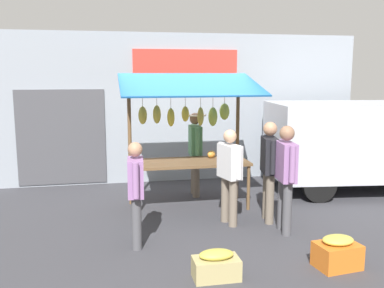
{
  "coord_description": "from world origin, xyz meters",
  "views": [
    {
      "loc": [
        1.48,
        7.72,
        2.48
      ],
      "look_at": [
        0.0,
        0.3,
        1.25
      ],
      "focal_mm": 40.34,
      "sensor_mm": 36.0,
      "label": 1
    }
  ],
  "objects_px": {
    "produce_crate_near": "(337,253)",
    "shopper_in_grey_tee": "(230,170)",
    "vendor_with_sunhat": "(195,147)",
    "shopper_in_striped_shirt": "(286,171)",
    "shopper_with_ponytail": "(269,164)",
    "parked_van": "(367,138)",
    "shopper_with_shopping_bag": "(136,188)",
    "produce_crate_side": "(216,265)",
    "market_stall": "(190,125)"
  },
  "relations": [
    {
      "from": "market_stall",
      "to": "parked_van",
      "type": "bearing_deg",
      "value": -173.9
    },
    {
      "from": "market_stall",
      "to": "shopper_in_striped_shirt",
      "type": "xyz_separation_m",
      "value": [
        -1.19,
        1.65,
        -0.56
      ]
    },
    {
      "from": "market_stall",
      "to": "produce_crate_near",
      "type": "bearing_deg",
      "value": 114.47
    },
    {
      "from": "shopper_in_grey_tee",
      "to": "produce_crate_near",
      "type": "xyz_separation_m",
      "value": [
        -0.91,
        1.87,
        -0.72
      ]
    },
    {
      "from": "shopper_in_striped_shirt",
      "to": "parked_van",
      "type": "xyz_separation_m",
      "value": [
        -2.75,
        -2.07,
        0.13
      ]
    },
    {
      "from": "market_stall",
      "to": "vendor_with_sunhat",
      "type": "bearing_deg",
      "value": -109.26
    },
    {
      "from": "shopper_in_grey_tee",
      "to": "produce_crate_side",
      "type": "height_order",
      "value": "shopper_in_grey_tee"
    },
    {
      "from": "produce_crate_side",
      "to": "shopper_in_grey_tee",
      "type": "bearing_deg",
      "value": -110.62
    },
    {
      "from": "market_stall",
      "to": "produce_crate_near",
      "type": "relative_size",
      "value": 4.23
    },
    {
      "from": "parked_van",
      "to": "vendor_with_sunhat",
      "type": "bearing_deg",
      "value": 2.4
    },
    {
      "from": "shopper_in_grey_tee",
      "to": "parked_van",
      "type": "height_order",
      "value": "parked_van"
    },
    {
      "from": "market_stall",
      "to": "shopper_in_striped_shirt",
      "type": "relative_size",
      "value": 1.47
    },
    {
      "from": "shopper_with_ponytail",
      "to": "parked_van",
      "type": "xyz_separation_m",
      "value": [
        -2.81,
        -1.52,
        0.13
      ]
    },
    {
      "from": "shopper_in_grey_tee",
      "to": "shopper_in_striped_shirt",
      "type": "bearing_deg",
      "value": -139.69
    },
    {
      "from": "shopper_with_shopping_bag",
      "to": "shopper_in_grey_tee",
      "type": "bearing_deg",
      "value": -63.9
    },
    {
      "from": "produce_crate_near",
      "to": "shopper_with_shopping_bag",
      "type": "bearing_deg",
      "value": -26.23
    },
    {
      "from": "shopper_in_striped_shirt",
      "to": "produce_crate_near",
      "type": "distance_m",
      "value": 1.56
    },
    {
      "from": "shopper_in_grey_tee",
      "to": "produce_crate_near",
      "type": "distance_m",
      "value": 2.2
    },
    {
      "from": "market_stall",
      "to": "vendor_with_sunhat",
      "type": "xyz_separation_m",
      "value": [
        -0.24,
        -0.69,
        -0.53
      ]
    },
    {
      "from": "vendor_with_sunhat",
      "to": "shopper_in_striped_shirt",
      "type": "height_order",
      "value": "vendor_with_sunhat"
    },
    {
      "from": "shopper_with_ponytail",
      "to": "shopper_with_shopping_bag",
      "type": "bearing_deg",
      "value": 116.75
    },
    {
      "from": "shopper_in_grey_tee",
      "to": "shopper_with_ponytail",
      "type": "height_order",
      "value": "shopper_with_ponytail"
    },
    {
      "from": "shopper_with_ponytail",
      "to": "parked_van",
      "type": "relative_size",
      "value": 0.37
    },
    {
      "from": "market_stall",
      "to": "produce_crate_side",
      "type": "distance_m",
      "value": 3.29
    },
    {
      "from": "shopper_in_grey_tee",
      "to": "parked_van",
      "type": "bearing_deg",
      "value": -80.46
    },
    {
      "from": "market_stall",
      "to": "shopper_with_shopping_bag",
      "type": "height_order",
      "value": "market_stall"
    },
    {
      "from": "shopper_with_ponytail",
      "to": "produce_crate_side",
      "type": "bearing_deg",
      "value": 153.98
    },
    {
      "from": "produce_crate_near",
      "to": "shopper_in_grey_tee",
      "type": "bearing_deg",
      "value": -63.99
    },
    {
      "from": "market_stall",
      "to": "vendor_with_sunhat",
      "type": "relative_size",
      "value": 1.47
    },
    {
      "from": "vendor_with_sunhat",
      "to": "shopper_with_shopping_bag",
      "type": "distance_m",
      "value": 2.81
    },
    {
      "from": "shopper_in_grey_tee",
      "to": "produce_crate_side",
      "type": "distance_m",
      "value": 2.12
    },
    {
      "from": "shopper_with_shopping_bag",
      "to": "market_stall",
      "type": "bearing_deg",
      "value": -28.9
    },
    {
      "from": "shopper_with_ponytail",
      "to": "produce_crate_side",
      "type": "xyz_separation_m",
      "value": [
        1.39,
        1.87,
        -0.82
      ]
    },
    {
      "from": "shopper_in_grey_tee",
      "to": "shopper_with_shopping_bag",
      "type": "relative_size",
      "value": 1.04
    },
    {
      "from": "parked_van",
      "to": "produce_crate_side",
      "type": "bearing_deg",
      "value": 45.53
    },
    {
      "from": "market_stall",
      "to": "produce_crate_near",
      "type": "distance_m",
      "value": 3.54
    },
    {
      "from": "vendor_with_sunhat",
      "to": "shopper_in_striped_shirt",
      "type": "bearing_deg",
      "value": 25.75
    },
    {
      "from": "produce_crate_near",
      "to": "produce_crate_side",
      "type": "bearing_deg",
      "value": -0.38
    },
    {
      "from": "shopper_with_shopping_bag",
      "to": "shopper_with_ponytail",
      "type": "relative_size",
      "value": 0.9
    },
    {
      "from": "shopper_in_striped_shirt",
      "to": "shopper_with_shopping_bag",
      "type": "xyz_separation_m",
      "value": [
        2.33,
        0.11,
        -0.12
      ]
    },
    {
      "from": "shopper_in_striped_shirt",
      "to": "parked_van",
      "type": "distance_m",
      "value": 3.44
    },
    {
      "from": "parked_van",
      "to": "produce_crate_near",
      "type": "height_order",
      "value": "parked_van"
    },
    {
      "from": "market_stall",
      "to": "vendor_with_sunhat",
      "type": "distance_m",
      "value": 0.91
    },
    {
      "from": "shopper_in_grey_tee",
      "to": "shopper_in_striped_shirt",
      "type": "relative_size",
      "value": 0.94
    },
    {
      "from": "shopper_in_striped_shirt",
      "to": "shopper_with_ponytail",
      "type": "distance_m",
      "value": 0.55
    },
    {
      "from": "produce_crate_side",
      "to": "market_stall",
      "type": "bearing_deg",
      "value": -94.9
    },
    {
      "from": "shopper_in_grey_tee",
      "to": "produce_crate_side",
      "type": "relative_size",
      "value": 2.81
    },
    {
      "from": "shopper_in_grey_tee",
      "to": "shopper_with_shopping_bag",
      "type": "xyz_separation_m",
      "value": [
        1.58,
        0.64,
        -0.04
      ]
    },
    {
      "from": "market_stall",
      "to": "shopper_in_striped_shirt",
      "type": "height_order",
      "value": "market_stall"
    },
    {
      "from": "produce_crate_near",
      "to": "shopper_in_striped_shirt",
      "type": "bearing_deg",
      "value": -83.08
    }
  ]
}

